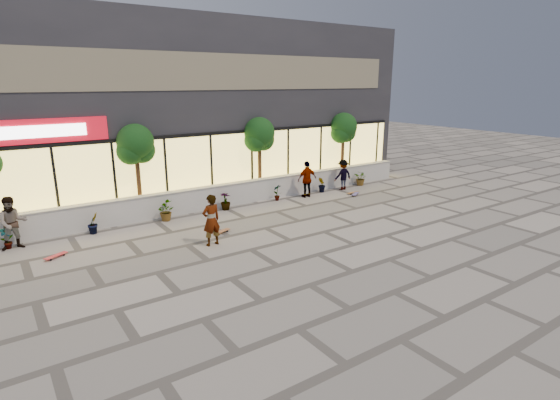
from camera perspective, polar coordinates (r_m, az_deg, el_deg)
ground at (r=14.72m, az=5.03°, el=-7.10°), size 80.00×80.00×0.00m
planter_wall at (r=20.16m, az=-7.62°, el=0.58°), size 22.00×0.42×1.04m
retail_building at (r=24.58m, az=-13.88°, el=11.71°), size 24.00×9.17×8.50m
shrub_a at (r=17.69m, az=-32.11°, el=-4.19°), size 0.43×0.29×0.81m
shrub_b at (r=17.94m, az=-23.22°, el=-2.80°), size 0.57×0.57×0.81m
shrub_c at (r=18.62m, az=-14.80°, el=-1.42°), size 0.68×0.77×0.81m
shrub_d at (r=19.68m, az=-7.14°, el=-0.13°), size 0.64×0.64×0.81m
shrub_e at (r=21.05m, az=-0.37°, el=1.02°), size 0.46×0.35×0.81m
shrub_f at (r=22.69m, az=5.50°, el=1.99°), size 0.55×0.57×0.81m
shrub_g at (r=24.55m, az=10.54°, el=2.82°), size 0.77×0.84×0.81m
tree_midwest at (r=19.08m, az=-18.33°, el=6.66°), size 1.60×1.50×3.92m
tree_mideast at (r=21.51m, az=-2.71°, el=8.30°), size 1.60×1.50×3.92m
tree_east at (r=24.82m, az=8.28°, el=9.09°), size 1.60×1.50×3.92m
skater_center at (r=15.37m, az=-8.97°, el=-2.61°), size 0.71×0.50×1.84m
skater_left at (r=17.40m, az=-31.53°, el=-2.59°), size 0.91×0.71×1.86m
skater_right_near at (r=21.60m, az=3.56°, el=2.72°), size 1.09×0.51×1.81m
skater_right_far at (r=23.34m, az=8.22°, el=3.27°), size 1.06×0.63×1.60m
skateboard_center at (r=16.76m, az=-7.61°, el=-4.07°), size 0.80×0.45×0.09m
skateboard_left at (r=16.13m, az=-27.24°, el=-6.49°), size 0.78×0.53×0.09m
skateboard_right_near at (r=22.66m, az=9.48°, el=0.96°), size 0.71×0.18×0.09m
skateboard_right_far at (r=22.39m, az=9.80°, el=0.79°), size 0.74×0.56×0.09m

